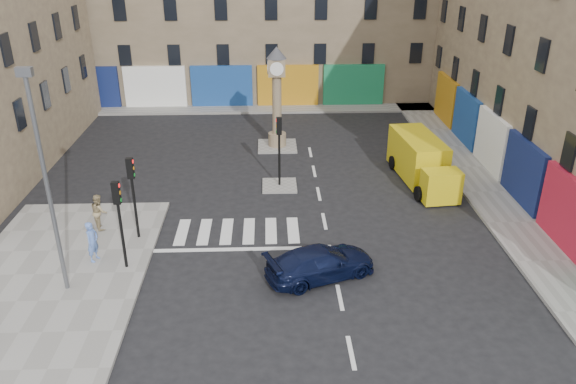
{
  "coord_description": "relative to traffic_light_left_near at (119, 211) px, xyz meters",
  "views": [
    {
      "loc": [
        -2.56,
        -19.08,
        12.34
      ],
      "look_at": [
        -1.73,
        3.03,
        2.0
      ],
      "focal_mm": 35.0,
      "sensor_mm": 36.0,
      "label": 1
    }
  ],
  "objects": [
    {
      "name": "traffic_light_left_far",
      "position": [
        0.0,
        2.4,
        0.0
      ],
      "size": [
        0.28,
        0.22,
        3.7
      ],
      "color": "black",
      "rests_on": "sidewalk_left"
    },
    {
      "name": "pedestrian_blue",
      "position": [
        -1.38,
        0.54,
        -1.61
      ],
      "size": [
        0.59,
        0.73,
        1.72
      ],
      "primitive_type": "imported",
      "rotation": [
        0.0,
        0.0,
        1.24
      ],
      "color": "#587CCB",
      "rests_on": "sidewalk_left"
    },
    {
      "name": "lamp_post",
      "position": [
        -1.9,
        -1.4,
        2.17
      ],
      "size": [
        0.5,
        0.25,
        8.3
      ],
      "color": "#595B60",
      "rests_on": "sidewalk_left"
    },
    {
      "name": "sidewalk_far",
      "position": [
        4.3,
        22.0,
        -2.55
      ],
      "size": [
        32.0,
        2.4,
        0.15
      ],
      "primitive_type": "cube",
      "color": "gray",
      "rests_on": "ground"
    },
    {
      "name": "sidewalk_left",
      "position": [
        -2.7,
        -2.2,
        -2.55
      ],
      "size": [
        7.0,
        16.0,
        0.15
      ],
      "primitive_type": "cube",
      "color": "gray",
      "rests_on": "ground"
    },
    {
      "name": "island_near",
      "position": [
        6.3,
        7.8,
        -2.56
      ],
      "size": [
        1.8,
        1.8,
        0.12
      ],
      "primitive_type": "cube",
      "color": "gray",
      "rests_on": "ground"
    },
    {
      "name": "navy_sedan",
      "position": [
        7.7,
        -0.78,
        -1.99
      ],
      "size": [
        4.72,
        3.29,
        1.27
      ],
      "primitive_type": "imported",
      "rotation": [
        0.0,
        0.0,
        1.96
      ],
      "color": "black",
      "rests_on": "ground"
    },
    {
      "name": "island_far",
      "position": [
        6.3,
        13.8,
        -2.56
      ],
      "size": [
        2.4,
        2.4,
        0.12
      ],
      "primitive_type": "cube",
      "color": "gray",
      "rests_on": "ground"
    },
    {
      "name": "ground",
      "position": [
        8.3,
        -0.2,
        -2.62
      ],
      "size": [
        120.0,
        120.0,
        0.0
      ],
      "primitive_type": "plane",
      "color": "black",
      "rests_on": "ground"
    },
    {
      "name": "pedestrian_tan",
      "position": [
        -1.85,
        3.29,
        -1.65
      ],
      "size": [
        0.92,
        1.0,
        1.64
      ],
      "primitive_type": "imported",
      "rotation": [
        0.0,
        0.0,
        2.06
      ],
      "color": "#99865E",
      "rests_on": "sidewalk_left"
    },
    {
      "name": "clock_pillar",
      "position": [
        6.3,
        13.8,
        0.93
      ],
      "size": [
        1.2,
        1.2,
        6.1
      ],
      "color": "#978563",
      "rests_on": "island_far"
    },
    {
      "name": "traffic_light_left_near",
      "position": [
        0.0,
        0.0,
        0.0
      ],
      "size": [
        0.28,
        0.22,
        3.7
      ],
      "color": "black",
      "rests_on": "sidewalk_left"
    },
    {
      "name": "sidewalk_right",
      "position": [
        17.0,
        9.8,
        -2.55
      ],
      "size": [
        2.6,
        30.0,
        0.15
      ],
      "primitive_type": "cube",
      "color": "gray",
      "rests_on": "ground"
    },
    {
      "name": "traffic_light_island",
      "position": [
        6.3,
        7.8,
        -0.03
      ],
      "size": [
        0.28,
        0.22,
        3.7
      ],
      "color": "black",
      "rests_on": "island_near"
    },
    {
      "name": "yellow_van",
      "position": [
        13.92,
        8.35,
        -1.48
      ],
      "size": [
        2.65,
        6.45,
        2.29
      ],
      "rotation": [
        0.0,
        0.0,
        0.1
      ],
      "color": "yellow",
      "rests_on": "ground"
    }
  ]
}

